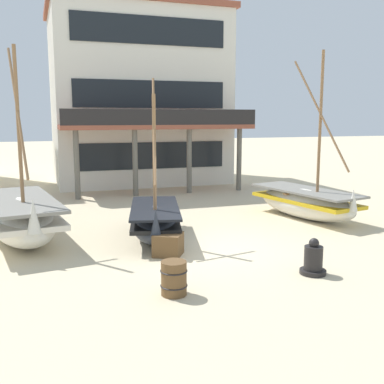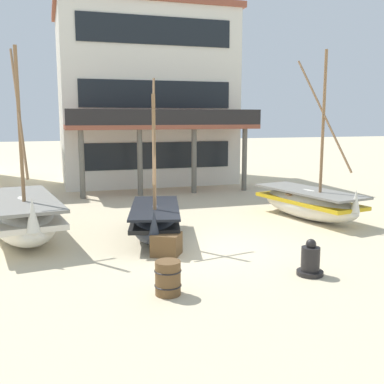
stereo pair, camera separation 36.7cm
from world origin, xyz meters
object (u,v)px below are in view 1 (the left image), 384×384
Objects in this scene: harbor_building_main at (137,97)px; fishing_boat_centre_large at (21,217)px; cargo_crate at (168,244)px; fishing_boat_near_left at (306,202)px; fishing_boat_far_right at (155,221)px; capstan_winch at (313,260)px; wooden_barrel at (174,278)px.

fishing_boat_centre_large is at bearing -117.33° from harbor_building_main.
fishing_boat_near_left is at bearing 24.98° from cargo_crate.
fishing_boat_near_left is 5.85m from fishing_boat_far_right.
capstan_winch is at bearing -57.95° from fishing_boat_far_right.
harbor_building_main reaches higher than fishing_boat_far_right.
fishing_boat_centre_large is 0.59× the size of harbor_building_main.
fishing_boat_near_left reaches higher than fishing_boat_centre_large.
harbor_building_main is at bearing 91.13° from capstan_winch.
fishing_boat_far_right is 5.56× the size of capstan_winch.
fishing_boat_far_right is at bearing 86.62° from cargo_crate.
capstan_winch reaches higher than wooden_barrel.
capstan_winch is 3.69m from cargo_crate.
fishing_boat_far_right is at bearing -100.29° from harbor_building_main.
fishing_boat_centre_large is at bearing 179.73° from fishing_boat_near_left.
capstan_winch reaches higher than cargo_crate.
wooden_barrel is at bearing -177.18° from capstan_winch.
cargo_crate is (3.62, -2.78, -0.40)m from fishing_boat_centre_large.
fishing_boat_far_right reaches higher than wooden_barrel.
cargo_crate is at bearing -155.02° from fishing_boat_near_left.
wooden_barrel is at bearing -100.11° from harbor_building_main.
fishing_boat_near_left is 0.61× the size of harbor_building_main.
harbor_building_main reaches higher than capstan_winch.
fishing_boat_near_left is at bearing -73.51° from harbor_building_main.
cargo_crate is 15.28m from harbor_building_main.
cargo_crate is (0.64, 2.63, -0.06)m from wooden_barrel.
fishing_boat_far_right is (3.72, -1.03, -0.15)m from fishing_boat_centre_large.
fishing_boat_near_left is at bearing -0.27° from fishing_boat_centre_large.
fishing_boat_near_left is 8.19× the size of wooden_barrel.
wooden_barrel is at bearing -99.60° from fishing_boat_far_right.
wooden_barrel is at bearing -140.50° from fishing_boat_near_left.
cargo_crate is at bearing -37.53° from fishing_boat_centre_large.
fishing_boat_centre_large is at bearing 118.86° from wooden_barrel.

